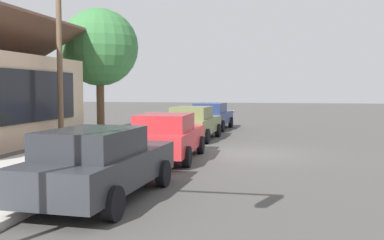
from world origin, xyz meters
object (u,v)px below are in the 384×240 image
Objects in this scene: car_cherry at (167,136)px; car_navy at (211,116)px; utility_pole_wooden at (60,54)px; car_olive at (194,123)px; shade_tree at (100,48)px; fire_hydrant_red at (161,131)px; car_charcoal at (100,163)px.

car_navy is (11.42, 0.21, -0.00)m from car_cherry.
utility_pole_wooden reaches higher than car_cherry.
car_cherry is at bearing -175.21° from car_olive.
car_cherry is 6.05m from car_olive.
shade_tree reaches higher than car_navy.
fire_hydrant_red is (-6.32, 1.38, -0.32)m from car_navy.
car_navy is 0.64× the size of utility_pole_wooden.
fire_hydrant_red is at bearing -64.03° from utility_pole_wooden.
car_olive is (11.70, 0.19, -0.00)m from car_charcoal.
shade_tree is at bearing 32.52° from car_cherry.
car_navy is at bearing -0.66° from car_cherry.
car_cherry is at bearing -162.78° from fire_hydrant_red.
shade_tree is at bearing 25.75° from car_charcoal.
car_navy is 7.58m from shade_tree.
car_charcoal is 0.70× the size of shade_tree.
car_charcoal is at bearing -157.28° from shade_tree.
utility_pole_wooden reaches higher than car_navy.
car_olive is 1.66m from fire_hydrant_red.
car_charcoal is 17.07m from car_navy.
utility_pole_wooden is at bearing 58.84° from car_cherry.
fire_hydrant_red is at bearing 127.84° from car_olive.
car_navy is 10.34m from utility_pole_wooden.
car_navy is (17.07, 0.15, -0.00)m from car_charcoal.
fire_hydrant_red is at bearing -131.52° from shade_tree.
fire_hydrant_red is (5.10, 1.58, -0.32)m from car_cherry.
car_olive is at bearing -118.18° from shade_tree.
car_olive is 7.94m from shade_tree.
car_navy is at bearing 1.92° from car_olive.
car_olive is 5.37m from car_navy.
car_cherry is 0.69× the size of shade_tree.
shade_tree reaches higher than car_charcoal.
car_navy is 0.69× the size of shade_tree.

